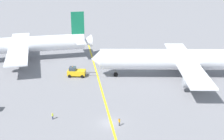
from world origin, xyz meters
TOP-DOWN VIEW (x-y plane):
  - ground_plane at (0.00, 0.00)m, footprint 600.00×600.00m
  - taxiway_stripe at (1.35, 10.00)m, footprint 13.57×119.34m
  - airliner_at_gate_left at (-20.89, 48.74)m, footprint 53.77×40.35m
  - airliner_being_pushed at (25.93, 21.27)m, footprint 49.55×40.39m
  - pushback_tug at (-2.78, 29.37)m, footprint 8.37×4.36m
  - ground_crew_wing_walker_right at (-11.43, 4.75)m, footprint 0.36×0.36m
  - ground_crew_marshaller_foreground at (1.60, -1.50)m, footprint 0.36×0.46m

SIDE VIEW (x-z plane):
  - ground_plane at x=0.00m, z-range 0.00..0.00m
  - taxiway_stripe at x=1.35m, z-range 0.00..0.01m
  - ground_crew_wing_walker_right at x=-11.43m, z-range 0.02..1.59m
  - ground_crew_marshaller_foreground at x=1.60m, z-range 0.04..1.74m
  - pushback_tug at x=-2.78m, z-range -0.23..2.81m
  - airliner_being_pushed at x=25.93m, z-range -2.62..13.22m
  - airliner_at_gate_left at x=-20.89m, z-range -2.46..13.31m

